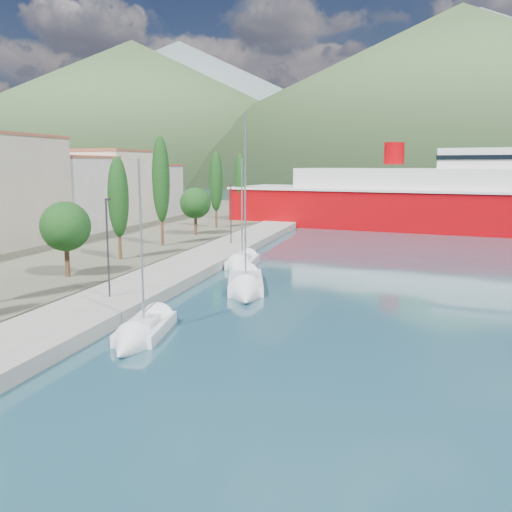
# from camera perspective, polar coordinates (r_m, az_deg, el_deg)

# --- Properties ---
(ground) EXTENTS (1400.00, 1400.00, 0.00)m
(ground) POSITION_cam_1_polar(r_m,az_deg,el_deg) (138.96, 11.19, 5.23)
(ground) COLOR #204755
(quay) EXTENTS (5.00, 88.00, 0.80)m
(quay) POSITION_cam_1_polar(r_m,az_deg,el_deg) (48.48, -6.71, -1.04)
(quay) COLOR gray
(quay) RESTS_ON ground
(town_buildings) EXTENTS (9.20, 69.20, 11.30)m
(town_buildings) POSITION_cam_1_polar(r_m,az_deg,el_deg) (68.63, -21.61, 5.69)
(town_buildings) COLOR beige
(town_buildings) RESTS_ON land_strip
(tree_row) EXTENTS (3.67, 62.76, 11.08)m
(tree_row) POSITION_cam_1_polar(r_m,az_deg,el_deg) (55.62, -10.94, 5.82)
(tree_row) COLOR #47301E
(tree_row) RESTS_ON land_strip
(lamp_posts) EXTENTS (0.15, 47.61, 6.06)m
(lamp_posts) POSITION_cam_1_polar(r_m,az_deg,el_deg) (37.06, -13.63, 1.42)
(lamp_posts) COLOR #2D2D33
(lamp_posts) RESTS_ON quay
(sailboat_near) EXTENTS (3.08, 7.18, 9.99)m
(sailboat_near) POSITION_cam_1_polar(r_m,az_deg,el_deg) (29.41, -11.91, -8.07)
(sailboat_near) COLOR silver
(sailboat_near) RESTS_ON ground
(sailboat_mid) EXTENTS (4.88, 9.59, 13.36)m
(sailboat_mid) POSITION_cam_1_polar(r_m,az_deg,el_deg) (39.56, -1.05, -3.39)
(sailboat_mid) COLOR silver
(sailboat_mid) RESTS_ON ground
(sailboat_far) EXTENTS (2.88, 7.18, 10.30)m
(sailboat_far) POSITION_cam_1_polar(r_m,az_deg,el_deg) (49.26, -1.69, -0.94)
(sailboat_far) COLOR silver
(sailboat_far) RESTS_ON ground
(ferry) EXTENTS (65.34, 24.84, 12.70)m
(ferry) POSITION_cam_1_polar(r_m,az_deg,el_deg) (82.97, 19.64, 5.09)
(ferry) COLOR #9F0207
(ferry) RESTS_ON ground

